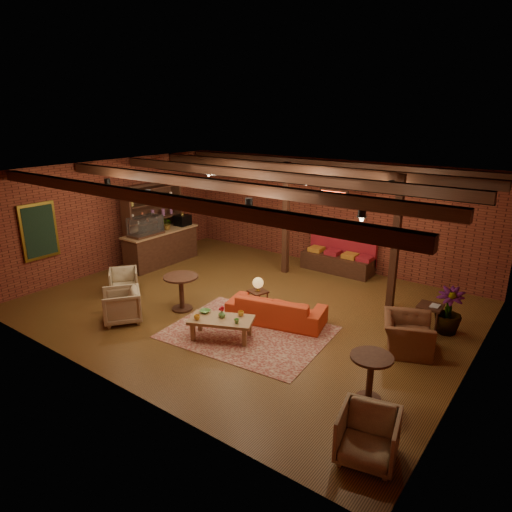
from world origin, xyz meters
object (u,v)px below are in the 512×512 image
Objects in this scene: round_table_right at (371,371)px; armchair_a at (124,280)px; coffee_table at (221,320)px; armchair_right at (408,329)px; side_table_lamp at (258,285)px; armchair_far at (368,434)px; side_table_book at (430,307)px; sofa at (276,309)px; armchair_b at (122,304)px; plant_tall at (455,265)px; round_table_left at (181,287)px.

armchair_a is at bearing 175.38° from round_table_right.
armchair_right is (3.28, 1.79, 0.07)m from coffee_table.
coffee_table is 1.63m from side_table_lamp.
armchair_far is (0.57, -3.25, -0.06)m from armchair_right.
coffee_table is 1.80× the size of round_table_right.
side_table_lamp is 1.42× the size of side_table_book.
sofa is at bearing 77.95° from armchair_right.
armchair_b is at bearing -146.79° from side_table_book.
armchair_a is 0.24× the size of plant_tall.
armchair_far is (0.51, -1.27, -0.14)m from round_table_right.
armchair_a is at bearing 177.38° from armchair_b.
armchair_right is at bearing 87.59° from armchair_far.
armchair_a is 7.90m from plant_tall.
side_table_lamp is at bearing 97.80° from coffee_table.
side_table_lamp reaches higher than round_table_right.
armchair_right reaches higher than round_table_left.
side_table_book is (5.03, 2.47, -0.07)m from round_table_left.
armchair_a is at bearing 174.08° from coffee_table.
plant_tall reaches higher than sofa.
round_table_left is 1.05× the size of round_table_right.
armchair_b reaches higher than side_table_book.
side_table_lamp is 3.13m from armchair_b.
sofa is 4.35m from armchair_far.
coffee_table is 3.35m from round_table_right.
side_table_book is 1.08m from plant_tall.
side_table_lamp is 0.99× the size of armchair_b.
side_table_lamp is 1.00× the size of round_table_right.
side_table_lamp is 1.14× the size of armchair_a.
side_table_lamp is at bearing 36.20° from round_table_left.
sofa is at bearing 69.05° from coffee_table.
armchair_a is 7.46m from side_table_book.
armchair_far is 0.26× the size of plant_tall.
armchair_right is at bearing 14.22° from round_table_left.
plant_tall is at bearing -165.11° from sofa.
round_table_left is 5.12m from armchair_right.
armchair_b is 1.03× the size of armchair_far.
round_table_right is 1.38m from armchair_far.
armchair_a is (-3.63, 0.38, -0.04)m from coffee_table.
side_table_lamp is 4.29m from plant_tall.
armchair_far reaches higher than side_table_book.
round_table_right is (5.66, 0.52, 0.13)m from armchair_b.
plant_tall reaches higher than coffee_table.
sofa is 4.24m from armchair_a.
plant_tall reaches higher than round_table_left.
armchair_right reaches higher than round_table_right.
armchair_right reaches higher than side_table_lamp.
side_table_lamp is 3.84m from side_table_book.
armchair_a is at bearing -0.88° from sofa.
round_table_left is 6.03m from plant_tall.
plant_tall is at bearing 20.23° from side_table_lamp.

